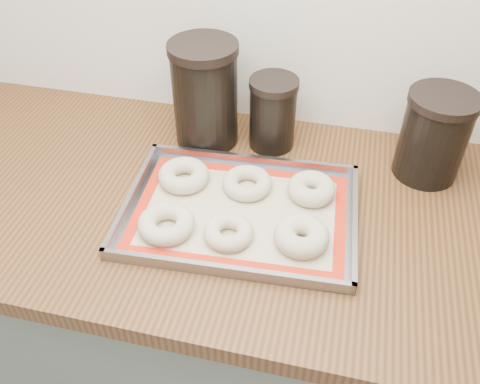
% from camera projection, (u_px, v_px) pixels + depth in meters
% --- Properties ---
extents(cabinet, '(3.00, 0.65, 0.86)m').
position_uv_depth(cabinet, '(287.00, 340.00, 1.34)').
color(cabinet, slate).
rests_on(cabinet, floor).
extents(countertop, '(3.06, 0.68, 0.04)m').
position_uv_depth(countertop, '(301.00, 218.00, 1.04)').
color(countertop, brown).
rests_on(countertop, cabinet).
extents(baking_tray, '(0.48, 0.36, 0.03)m').
position_uv_depth(baking_tray, '(240.00, 212.00, 1.02)').
color(baking_tray, gray).
rests_on(baking_tray, countertop).
extents(baking_mat, '(0.44, 0.31, 0.00)m').
position_uv_depth(baking_mat, '(240.00, 212.00, 1.02)').
color(baking_mat, '#C6B793').
rests_on(baking_mat, baking_tray).
extents(bagel_front_left, '(0.13, 0.13, 0.04)m').
position_uv_depth(bagel_front_left, '(166.00, 224.00, 0.97)').
color(bagel_front_left, beige).
rests_on(bagel_front_left, baking_mat).
extents(bagel_front_mid, '(0.10, 0.10, 0.03)m').
position_uv_depth(bagel_front_mid, '(228.00, 232.00, 0.96)').
color(bagel_front_mid, beige).
rests_on(bagel_front_mid, baking_mat).
extents(bagel_front_right, '(0.13, 0.13, 0.04)m').
position_uv_depth(bagel_front_right, '(301.00, 236.00, 0.94)').
color(bagel_front_right, beige).
rests_on(bagel_front_right, baking_mat).
extents(bagel_back_left, '(0.13, 0.13, 0.04)m').
position_uv_depth(bagel_back_left, '(184.00, 175.00, 1.08)').
color(bagel_back_left, beige).
rests_on(bagel_back_left, baking_mat).
extents(bagel_back_mid, '(0.11, 0.11, 0.03)m').
position_uv_depth(bagel_back_mid, '(247.00, 183.00, 1.06)').
color(bagel_back_mid, beige).
rests_on(bagel_back_mid, baking_mat).
extents(bagel_back_right, '(0.10, 0.10, 0.04)m').
position_uv_depth(bagel_back_right, '(311.00, 189.00, 1.04)').
color(bagel_back_right, beige).
rests_on(bagel_back_right, baking_mat).
extents(canister_left, '(0.15, 0.15, 0.24)m').
position_uv_depth(canister_left, '(205.00, 94.00, 1.13)').
color(canister_left, black).
rests_on(canister_left, countertop).
extents(canister_mid, '(0.11, 0.11, 0.17)m').
position_uv_depth(canister_mid, '(273.00, 113.00, 1.14)').
color(canister_mid, black).
rests_on(canister_mid, countertop).
extents(canister_right, '(0.14, 0.14, 0.19)m').
position_uv_depth(canister_right, '(434.00, 136.00, 1.06)').
color(canister_right, black).
rests_on(canister_right, countertop).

